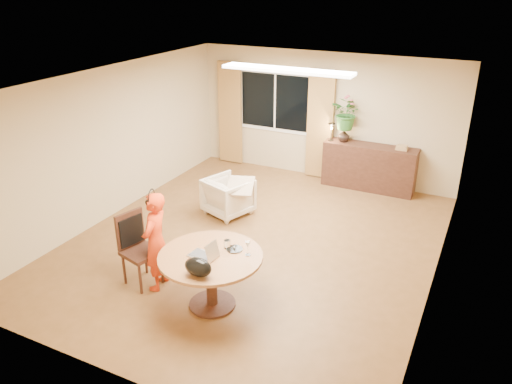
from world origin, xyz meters
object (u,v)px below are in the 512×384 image
dining_table (211,266)px  child (156,241)px  sideboard (369,167)px  armchair (228,196)px  dining_chair (141,251)px

dining_table → child: 0.90m
child → sideboard: bearing=149.1°
armchair → sideboard: (1.95, 2.24, 0.11)m
dining_table → sideboard: size_ratio=0.73×
sideboard → dining_chair: bearing=-112.4°
dining_table → sideboard: bearing=80.1°
dining_table → dining_chair: (-1.12, 0.02, -0.07)m
dining_table → child: bearing=176.4°
dining_chair → armchair: dining_chair is taller
sideboard → armchair: bearing=-131.0°
child → armchair: (-0.24, 2.43, -0.36)m
armchair → child: bearing=115.2°
dining_chair → armchair: size_ratio=1.39×
child → dining_table: bearing=75.5°
dining_table → sideboard: sideboard is taller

